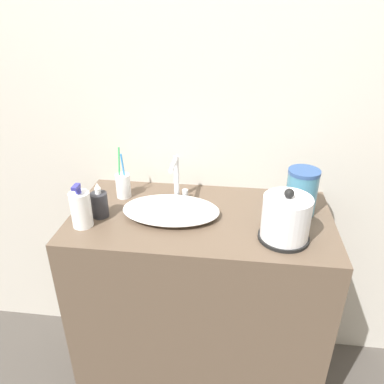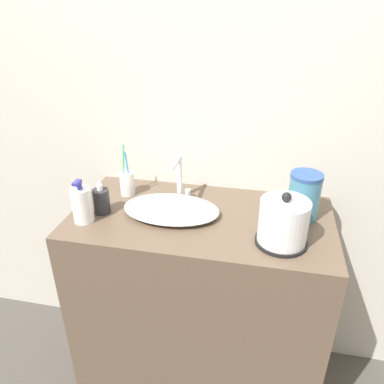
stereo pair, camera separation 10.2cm
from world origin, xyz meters
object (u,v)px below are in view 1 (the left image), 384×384
(toothbrush_cup, at_px, (123,185))
(lotion_bottle, at_px, (81,209))
(faucet, at_px, (177,177))
(electric_kettle, at_px, (286,220))
(water_pitcher, at_px, (302,192))
(shampoo_bottle, at_px, (100,204))

(toothbrush_cup, relative_size, lotion_bottle, 1.26)
(faucet, distance_m, electric_kettle, 0.47)
(electric_kettle, height_order, water_pitcher, electric_kettle)
(electric_kettle, xyz_separation_m, toothbrush_cup, (-0.64, 0.23, -0.02))
(faucet, distance_m, lotion_bottle, 0.40)
(faucet, xyz_separation_m, electric_kettle, (0.41, -0.23, -0.03))
(faucet, xyz_separation_m, water_pitcher, (0.49, -0.04, -0.01))
(shampoo_bottle, bearing_deg, water_pitcher, 9.20)
(faucet, bearing_deg, shampoo_bottle, -148.74)
(toothbrush_cup, height_order, lotion_bottle, toothbrush_cup)
(electric_kettle, relative_size, lotion_bottle, 1.14)
(electric_kettle, distance_m, water_pitcher, 0.21)
(shampoo_bottle, bearing_deg, electric_kettle, -5.77)
(faucet, distance_m, toothbrush_cup, 0.23)
(shampoo_bottle, xyz_separation_m, water_pitcher, (0.76, 0.12, 0.04))
(electric_kettle, distance_m, shampoo_bottle, 0.69)
(faucet, xyz_separation_m, toothbrush_cup, (-0.23, 0.00, -0.05))
(toothbrush_cup, height_order, water_pitcher, toothbrush_cup)
(toothbrush_cup, xyz_separation_m, shampoo_bottle, (-0.04, -0.17, -0.00))
(faucet, height_order, electric_kettle, electric_kettle)
(toothbrush_cup, relative_size, shampoo_bottle, 1.52)
(faucet, distance_m, water_pitcher, 0.49)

